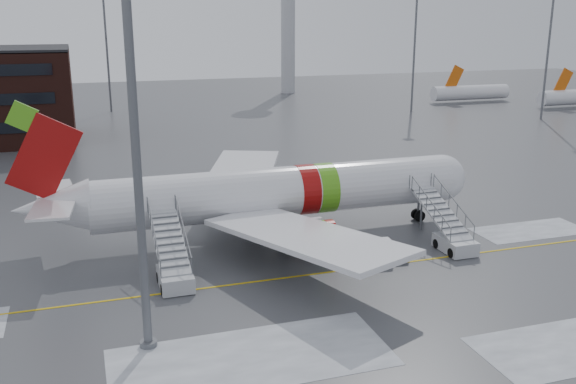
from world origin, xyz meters
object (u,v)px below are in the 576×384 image
object	(u,v)px
airstair_fwd	(450,234)
airstair_aft	(173,267)
pushback_tug	(386,251)
light_mast_near	(131,81)
airliner	(268,194)

from	to	relation	value
airstair_fwd	airstair_aft	size ratio (longest dim) A/B	1.00
pushback_tug	airstair_aft	bearing A→B (deg)	177.20
airstair_aft	pushback_tug	xyz separation A→B (m)	(14.61, -0.71, -0.42)
airstair_aft	pushback_tug	world-z (taller)	airstair_aft
light_mast_near	pushback_tug	bearing A→B (deg)	22.62
airliner	airstair_fwd	world-z (taller)	airliner
pushback_tug	light_mast_near	world-z (taller)	light_mast_near
pushback_tug	light_mast_near	distance (m)	22.55
airliner	airstair_fwd	xyz separation A→B (m)	(11.89, -6.54, -2.35)
light_mast_near	airliner	bearing A→B (deg)	53.45
airliner	light_mast_near	world-z (taller)	light_mast_near
airstair_aft	light_mast_near	bearing A→B (deg)	-107.31
airliner	light_mast_near	size ratio (longest dim) A/B	1.33
airliner	airstair_aft	distance (m)	10.75
airstair_aft	light_mast_near	size ratio (longest dim) A/B	0.29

